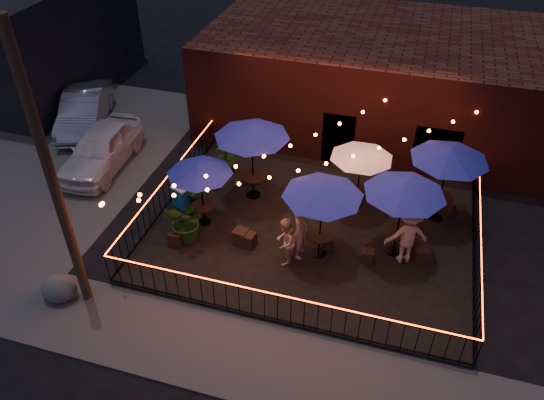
% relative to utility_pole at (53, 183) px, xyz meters
% --- Properties ---
extents(ground, '(110.00, 110.00, 0.00)m').
position_rel_utility_pole_xyz_m(ground, '(5.40, 2.60, -4.00)').
color(ground, black).
rests_on(ground, ground).
extents(patio, '(10.00, 8.00, 0.15)m').
position_rel_utility_pole_xyz_m(patio, '(5.40, 4.60, -3.92)').
color(patio, black).
rests_on(patio, ground).
extents(sidewalk, '(18.00, 2.50, 0.05)m').
position_rel_utility_pole_xyz_m(sidewalk, '(5.40, -0.65, -3.98)').
color(sidewalk, '#474441').
rests_on(sidewalk, ground).
extents(parking_lot, '(11.00, 12.00, 0.02)m').
position_rel_utility_pole_xyz_m(parking_lot, '(-6.60, 6.60, -3.99)').
color(parking_lot, '#474441').
rests_on(parking_lot, ground).
extents(brick_building, '(14.00, 8.00, 4.00)m').
position_rel_utility_pole_xyz_m(brick_building, '(6.40, 12.59, -2.00)').
color(brick_building, '#37120F').
rests_on(brick_building, ground).
extents(utility_pole, '(0.26, 0.26, 8.00)m').
position_rel_utility_pole_xyz_m(utility_pole, '(0.00, 0.00, 0.00)').
color(utility_pole, '#342415').
rests_on(utility_pole, ground).
extents(fence_front, '(10.00, 0.04, 1.04)m').
position_rel_utility_pole_xyz_m(fence_front, '(5.40, 0.60, -3.34)').
color(fence_front, black).
rests_on(fence_front, patio).
extents(fence_left, '(0.04, 8.00, 1.04)m').
position_rel_utility_pole_xyz_m(fence_left, '(0.40, 4.60, -3.34)').
color(fence_left, black).
rests_on(fence_left, patio).
extents(fence_right, '(0.04, 8.00, 1.04)m').
position_rel_utility_pole_xyz_m(fence_right, '(10.40, 4.60, -3.34)').
color(fence_right, black).
rests_on(fence_right, patio).
extents(festoon_lights, '(10.02, 8.72, 1.32)m').
position_rel_utility_pole_xyz_m(festoon_lights, '(4.39, 4.30, -1.48)').
color(festoon_lights, '#FF5119').
rests_on(festoon_lights, ground).
extents(cafe_table_0, '(2.55, 2.55, 2.28)m').
position_rel_utility_pole_xyz_m(cafe_table_0, '(1.96, 3.88, -1.77)').
color(cafe_table_0, black).
rests_on(cafe_table_0, patio).
extents(cafe_table_1, '(2.86, 2.86, 2.76)m').
position_rel_utility_pole_xyz_m(cafe_table_1, '(3.03, 5.74, -1.33)').
color(cafe_table_1, black).
rests_on(cafe_table_1, patio).
extents(cafe_table_2, '(2.98, 2.98, 2.58)m').
position_rel_utility_pole_xyz_m(cafe_table_2, '(5.87, 3.49, -1.49)').
color(cafe_table_2, black).
rests_on(cafe_table_2, patio).
extents(cafe_table_3, '(2.72, 2.72, 2.27)m').
position_rel_utility_pole_xyz_m(cafe_table_3, '(6.56, 6.19, -1.78)').
color(cafe_table_3, black).
rests_on(cafe_table_3, patio).
extents(cafe_table_4, '(2.69, 2.69, 2.61)m').
position_rel_utility_pole_xyz_m(cafe_table_4, '(8.06, 4.23, -1.47)').
color(cafe_table_4, black).
rests_on(cafe_table_4, patio).
extents(cafe_table_5, '(2.91, 2.91, 2.67)m').
position_rel_utility_pole_xyz_m(cafe_table_5, '(9.20, 6.30, -1.41)').
color(cafe_table_5, black).
rests_on(cafe_table_5, patio).
extents(bistro_chair_0, '(0.43, 0.43, 0.49)m').
position_rel_utility_pole_xyz_m(bistro_chair_0, '(1.56, 2.64, -3.60)').
color(bistro_chair_0, black).
rests_on(bistro_chair_0, patio).
extents(bistro_chair_1, '(0.49, 0.49, 0.50)m').
position_rel_utility_pole_xyz_m(bistro_chair_1, '(3.44, 3.28, -3.60)').
color(bistro_chair_1, black).
rests_on(bistro_chair_1, patio).
extents(bistro_chair_2, '(0.42, 0.42, 0.41)m').
position_rel_utility_pole_xyz_m(bistro_chair_2, '(1.56, 5.84, -3.64)').
color(bistro_chair_2, black).
rests_on(bistro_chair_2, patio).
extents(bistro_chair_3, '(0.47, 0.47, 0.43)m').
position_rel_utility_pole_xyz_m(bistro_chair_3, '(2.78, 6.51, -3.64)').
color(bistro_chair_3, black).
rests_on(bistro_chair_3, patio).
extents(bistro_chair_4, '(0.45, 0.45, 0.47)m').
position_rel_utility_pole_xyz_m(bistro_chair_4, '(3.71, 3.22, -3.62)').
color(bistro_chair_4, black).
rests_on(bistro_chair_4, patio).
extents(bistro_chair_5, '(0.44, 0.44, 0.42)m').
position_rel_utility_pole_xyz_m(bistro_chair_5, '(6.07, 3.81, -3.64)').
color(bistro_chair_5, black).
rests_on(bistro_chair_5, patio).
extents(bistro_chair_6, '(0.47, 0.47, 0.43)m').
position_rel_utility_pole_xyz_m(bistro_chair_6, '(5.35, 6.43, -3.64)').
color(bistro_chair_6, black).
rests_on(bistro_chair_6, patio).
extents(bistro_chair_7, '(0.41, 0.41, 0.48)m').
position_rel_utility_pole_xyz_m(bistro_chair_7, '(6.30, 6.72, -3.61)').
color(bistro_chair_7, black).
rests_on(bistro_chair_7, patio).
extents(bistro_chair_8, '(0.34, 0.34, 0.40)m').
position_rel_utility_pole_xyz_m(bistro_chair_8, '(7.34, 3.59, -3.65)').
color(bistro_chair_8, black).
rests_on(bistro_chair_8, patio).
extents(bistro_chair_9, '(0.56, 0.56, 0.52)m').
position_rel_utility_pole_xyz_m(bistro_chair_9, '(8.87, 4.02, -3.59)').
color(bistro_chair_9, black).
rests_on(bistro_chair_9, patio).
extents(bistro_chair_10, '(0.45, 0.45, 0.41)m').
position_rel_utility_pole_xyz_m(bistro_chair_10, '(7.76, 6.64, -3.65)').
color(bistro_chair_10, black).
rests_on(bistro_chair_10, patio).
extents(bistro_chair_11, '(0.42, 0.42, 0.41)m').
position_rel_utility_pole_xyz_m(bistro_chair_11, '(9.95, 6.52, -3.65)').
color(bistro_chair_11, black).
rests_on(bistro_chair_11, patio).
extents(patron_a, '(0.50, 0.69, 1.76)m').
position_rel_utility_pole_xyz_m(patron_a, '(5.31, 3.28, -2.97)').
color(patron_a, '#D79E8C').
rests_on(patron_a, patio).
extents(patron_b, '(0.63, 0.80, 1.59)m').
position_rel_utility_pole_xyz_m(patron_b, '(4.97, 2.85, -3.05)').
color(patron_b, '#CDB18A').
rests_on(patron_b, patio).
extents(patron_c, '(1.45, 1.16, 1.97)m').
position_rel_utility_pole_xyz_m(patron_c, '(8.35, 3.96, -2.86)').
color(patron_c, tan).
rests_on(patron_c, patio).
extents(potted_shrub_a, '(1.59, 1.48, 1.46)m').
position_rel_utility_pole_xyz_m(potted_shrub_a, '(1.82, 2.94, -3.12)').
color(potted_shrub_a, '#0F400E').
rests_on(potted_shrub_a, patio).
extents(potted_shrub_b, '(0.88, 0.80, 1.33)m').
position_rel_utility_pole_xyz_m(potted_shrub_b, '(1.43, 4.69, -3.18)').
color(potted_shrub_b, '#193612').
rests_on(potted_shrub_b, patio).
extents(potted_shrub_c, '(0.94, 0.94, 1.27)m').
position_rel_utility_pole_xyz_m(potted_shrub_c, '(1.57, 6.94, -3.21)').
color(potted_shrub_c, '#1B3B13').
rests_on(potted_shrub_c, patio).
extents(cooler, '(0.70, 0.60, 0.78)m').
position_rel_utility_pole_xyz_m(cooler, '(0.90, 4.49, -3.45)').
color(cooler, '#105AA8').
rests_on(cooler, patio).
extents(boulder, '(1.15, 1.05, 0.74)m').
position_rel_utility_pole_xyz_m(boulder, '(-0.71, -0.21, -3.63)').
color(boulder, '#4B4C46').
rests_on(boulder, ground).
extents(car_white, '(2.09, 4.59, 1.53)m').
position_rel_utility_pole_xyz_m(car_white, '(-3.09, 6.11, -3.24)').
color(car_white, silver).
rests_on(car_white, ground).
extents(car_silver, '(3.13, 4.88, 1.52)m').
position_rel_utility_pole_xyz_m(car_silver, '(-5.42, 8.63, -3.24)').
color(car_silver, '#95959C').
rests_on(car_silver, ground).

